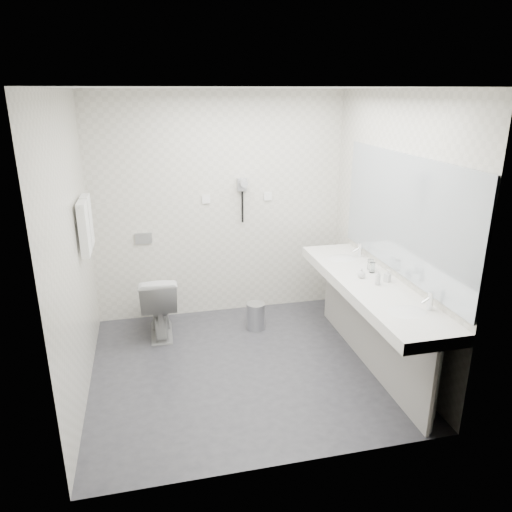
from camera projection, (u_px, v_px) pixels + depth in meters
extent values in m
plane|color=#2E2E33|center=(244.00, 367.00, 4.58)|extent=(2.80, 2.80, 0.00)
plane|color=silver|center=(242.00, 88.00, 3.76)|extent=(2.80, 2.80, 0.00)
plane|color=beige|center=(220.00, 207.00, 5.37)|extent=(2.80, 0.00, 2.80)
plane|color=beige|center=(285.00, 302.00, 2.97)|extent=(2.80, 0.00, 2.80)
plane|color=beige|center=(72.00, 252.00, 3.87)|extent=(0.00, 2.60, 2.60)
plane|color=beige|center=(391.00, 231.00, 4.47)|extent=(0.00, 2.60, 2.60)
cube|color=white|center=(369.00, 286.00, 4.37)|extent=(0.55, 2.20, 0.10)
cube|color=#9C9893|center=(368.00, 328.00, 4.51)|extent=(0.03, 2.15, 0.75)
cylinder|color=silver|center=(434.00, 392.00, 3.56)|extent=(0.06, 0.06, 0.75)
cylinder|color=silver|center=(331.00, 286.00, 5.48)|extent=(0.06, 0.06, 0.75)
cube|color=#B2BCC6|center=(403.00, 215.00, 4.21)|extent=(0.02, 2.20, 1.05)
ellipsoid|color=white|center=(407.00, 314.00, 3.76)|extent=(0.40, 0.31, 0.05)
ellipsoid|color=white|center=(342.00, 260.00, 4.96)|extent=(0.40, 0.31, 0.05)
cylinder|color=silver|center=(430.00, 301.00, 3.77)|extent=(0.04, 0.04, 0.15)
cylinder|color=silver|center=(360.00, 250.00, 4.97)|extent=(0.04, 0.04, 0.15)
imported|color=silver|center=(387.00, 276.00, 4.33)|extent=(0.07, 0.07, 0.12)
imported|color=silver|center=(362.00, 273.00, 4.42)|extent=(0.10, 0.10, 0.09)
imported|color=silver|center=(378.00, 278.00, 4.26)|extent=(0.05, 0.05, 0.13)
cylinder|color=silver|center=(372.00, 267.00, 4.55)|extent=(0.07, 0.07, 0.10)
cylinder|color=silver|center=(370.00, 265.00, 4.63)|extent=(0.06, 0.06, 0.10)
imported|color=white|center=(159.00, 304.00, 5.10)|extent=(0.40, 0.69, 0.69)
cube|color=#B2B5BA|center=(143.00, 238.00, 5.27)|extent=(0.18, 0.02, 0.12)
cylinder|color=#B2B5BA|center=(256.00, 317.00, 5.27)|extent=(0.26, 0.26, 0.28)
cylinder|color=#B2B5BA|center=(256.00, 304.00, 5.22)|extent=(0.20, 0.20, 0.02)
cylinder|color=silver|center=(82.00, 201.00, 4.29)|extent=(0.02, 0.62, 0.02)
cube|color=white|center=(84.00, 229.00, 4.24)|extent=(0.07, 0.24, 0.48)
cube|color=white|center=(87.00, 221.00, 4.49)|extent=(0.07, 0.24, 0.48)
cube|color=#97989D|center=(242.00, 184.00, 5.31)|extent=(0.10, 0.04, 0.14)
cylinder|color=#97989D|center=(243.00, 183.00, 5.24)|extent=(0.08, 0.14, 0.08)
cylinder|color=black|center=(242.00, 207.00, 5.38)|extent=(0.02, 0.02, 0.35)
cube|color=white|center=(206.00, 199.00, 5.29)|extent=(0.09, 0.02, 0.09)
cube|color=white|center=(268.00, 196.00, 5.44)|extent=(0.09, 0.02, 0.09)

